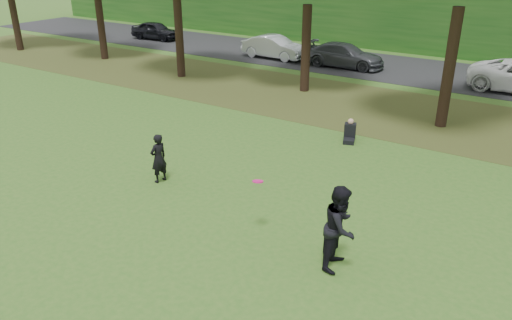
{
  "coord_description": "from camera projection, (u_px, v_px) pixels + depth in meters",
  "views": [
    {
      "loc": [
        8.01,
        -7.58,
        6.79
      ],
      "look_at": [
        1.24,
        2.93,
        1.3
      ],
      "focal_mm": 35.0,
      "sensor_mm": 36.0,
      "label": 1
    }
  ],
  "objects": [
    {
      "name": "leaf_litter",
      "position": [
        354.0,
        105.0,
        22.54
      ],
      "size": [
        60.0,
        7.0,
        0.01
      ],
      "primitive_type": "cube",
      "color": "#423417",
      "rests_on": "ground"
    },
    {
      "name": "player_left",
      "position": [
        159.0,
        158.0,
        15.08
      ],
      "size": [
        0.45,
        0.61,
        1.55
      ],
      "primitive_type": "imported",
      "rotation": [
        0.0,
        0.0,
        -1.73
      ],
      "color": "black",
      "rests_on": "ground"
    },
    {
      "name": "street",
      "position": [
        408.0,
        70.0,
        28.69
      ],
      "size": [
        70.0,
        7.0,
        0.02
      ],
      "primitive_type": "cube",
      "color": "black",
      "rests_on": "ground"
    },
    {
      "name": "ground",
      "position": [
        152.0,
        236.0,
        12.54
      ],
      "size": [
        120.0,
        120.0,
        0.0
      ],
      "primitive_type": "plane",
      "color": "#305D1D",
      "rests_on": "ground"
    },
    {
      "name": "frisbee",
      "position": [
        258.0,
        181.0,
        12.08
      ],
      "size": [
        0.35,
        0.35,
        0.09
      ],
      "color": "#E4137A",
      "rests_on": "ground"
    },
    {
      "name": "far_hedge",
      "position": [
        441.0,
        14.0,
        32.3
      ],
      "size": [
        70.0,
        3.0,
        5.0
      ],
      "primitive_type": "cube",
      "color": "#184B15",
      "rests_on": "ground"
    },
    {
      "name": "player_right",
      "position": [
        340.0,
        227.0,
        11.02
      ],
      "size": [
        0.83,
        1.02,
        2.0
      ],
      "primitive_type": "imported",
      "rotation": [
        0.0,
        0.0,
        1.65
      ],
      "color": "black",
      "rests_on": "ground"
    },
    {
      "name": "parked_cars",
      "position": [
        415.0,
        63.0,
        27.13
      ],
      "size": [
        40.01,
        3.2,
        1.51
      ],
      "color": "black",
      "rests_on": "street"
    },
    {
      "name": "seated_person",
      "position": [
        350.0,
        133.0,
        18.41
      ],
      "size": [
        0.63,
        0.82,
        0.83
      ],
      "rotation": [
        0.0,
        0.0,
        0.33
      ],
      "color": "black",
      "rests_on": "ground"
    }
  ]
}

